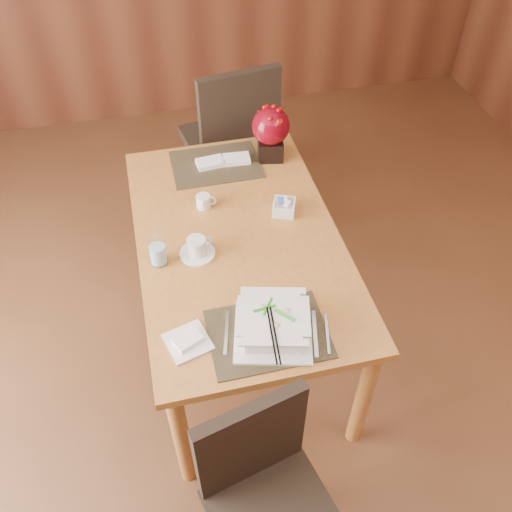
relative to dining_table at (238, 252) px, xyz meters
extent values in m
plane|color=brown|center=(0.00, -0.60, -0.65)|extent=(6.00, 6.00, 0.00)
cube|color=#B57132|center=(0.00, 0.00, 0.08)|extent=(0.90, 1.50, 0.04)
cylinder|color=#B57132|center=(-0.39, -0.69, -0.30)|extent=(0.07, 0.07, 0.71)
cylinder|color=#B57132|center=(-0.39, 0.69, -0.30)|extent=(0.07, 0.07, 0.71)
cylinder|color=#B57132|center=(0.39, -0.69, -0.30)|extent=(0.07, 0.07, 0.71)
cylinder|color=#B57132|center=(0.39, 0.69, -0.30)|extent=(0.07, 0.07, 0.71)
cube|color=black|center=(0.00, -0.55, 0.10)|extent=(0.45, 0.33, 0.01)
cube|color=black|center=(0.00, 0.55, 0.10)|extent=(0.45, 0.33, 0.01)
cube|color=white|center=(0.02, -0.55, 0.10)|extent=(0.35, 0.35, 0.01)
cube|color=white|center=(0.02, -0.55, 0.16)|extent=(0.25, 0.25, 0.10)
cylinder|color=#DAD475|center=(0.02, -0.55, 0.16)|extent=(0.19, 0.19, 0.08)
cylinder|color=white|center=(-0.19, -0.07, 0.10)|extent=(0.15, 0.15, 0.01)
cylinder|color=white|center=(-0.19, -0.07, 0.15)|extent=(0.10, 0.10, 0.08)
cylinder|color=black|center=(-0.19, -0.07, 0.18)|extent=(0.07, 0.07, 0.01)
cylinder|color=white|center=(-0.36, -0.08, 0.18)|extent=(0.10, 0.10, 0.18)
cube|color=white|center=(0.24, 0.11, 0.13)|extent=(0.13, 0.13, 0.06)
cube|color=black|center=(0.29, 0.55, 0.15)|extent=(0.15, 0.15, 0.11)
sphere|color=maroon|center=(0.29, 0.55, 0.28)|extent=(0.19, 0.19, 0.19)
cube|color=white|center=(-0.30, -0.52, 0.10)|extent=(0.19, 0.19, 0.01)
cube|color=black|center=(-0.15, -0.92, 0.02)|extent=(0.40, 0.14, 0.46)
cylinder|color=black|center=(0.02, -0.89, -0.46)|extent=(0.03, 0.03, 0.39)
cube|color=black|center=(0.16, 1.11, -0.16)|extent=(0.57, 0.57, 0.06)
cube|color=black|center=(0.20, 0.89, 0.14)|extent=(0.48, 0.13, 0.54)
cylinder|color=black|center=(0.33, 1.35, -0.42)|extent=(0.04, 0.04, 0.46)
cylinder|color=black|center=(0.40, 0.94, -0.42)|extent=(0.04, 0.04, 0.46)
cylinder|color=black|center=(-0.07, 1.28, -0.42)|extent=(0.04, 0.04, 0.46)
cylinder|color=black|center=(0.00, 0.88, -0.42)|extent=(0.04, 0.04, 0.46)
camera|label=1|loc=(-0.33, -1.72, 1.78)|focal=38.00mm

